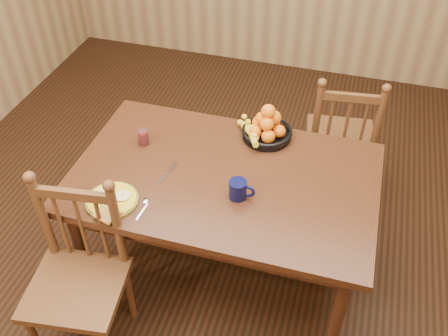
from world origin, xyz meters
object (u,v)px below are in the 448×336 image
(chair_near, at_px, (78,279))
(fruit_bowl, at_px, (266,128))
(dining_table, at_px, (224,187))
(chair_far, at_px, (340,139))
(coffee_mug, at_px, (239,189))
(breakfast_plate, at_px, (112,200))

(chair_near, xyz_separation_m, fruit_bowl, (0.69, 1.03, 0.33))
(dining_table, relative_size, chair_far, 1.63)
(chair_near, height_order, fruit_bowl, chair_near)
(dining_table, height_order, chair_near, chair_near)
(coffee_mug, relative_size, fruit_bowl, 0.41)
(fruit_bowl, bearing_deg, breakfast_plate, -130.31)
(coffee_mug, bearing_deg, chair_near, -142.39)
(chair_far, bearing_deg, fruit_bowl, 41.12)
(breakfast_plate, xyz_separation_m, fruit_bowl, (0.62, 0.73, 0.05))
(chair_far, xyz_separation_m, chair_near, (-1.11, -1.50, 0.01))
(breakfast_plate, bearing_deg, coffee_mug, 19.77)
(dining_table, height_order, fruit_bowl, fruit_bowl)
(coffee_mug, bearing_deg, fruit_bowl, 87.52)
(dining_table, relative_size, coffee_mug, 12.03)
(dining_table, bearing_deg, fruit_bowl, 70.04)
(dining_table, distance_m, breakfast_plate, 0.60)
(dining_table, distance_m, coffee_mug, 0.22)
(chair_far, xyz_separation_m, fruit_bowl, (-0.42, -0.47, 0.34))
(coffee_mug, bearing_deg, dining_table, 130.68)
(breakfast_plate, bearing_deg, dining_table, 35.99)
(dining_table, height_order, breakfast_plate, breakfast_plate)
(dining_table, relative_size, fruit_bowl, 4.94)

